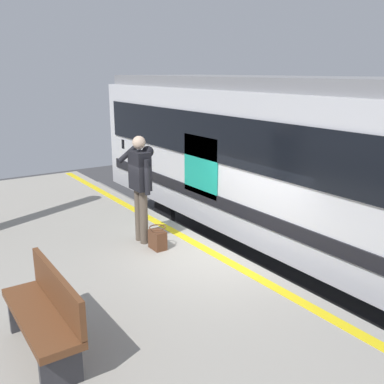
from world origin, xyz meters
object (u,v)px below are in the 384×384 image
Objects in this scene: handbag at (158,239)px; bench at (46,311)px; passenger at (141,180)px; train_carriage at (349,165)px.

handbag is 2.98m from bench.
handbag is at bearing -172.95° from passenger.
handbag is at bearing -52.38° from bench.
passenger is 1.02m from handbag.
passenger is at bearing 61.76° from train_carriage.
handbag is (-0.44, -0.05, -0.92)m from passenger.
train_carriage is 3.58m from handbag.
bench is (-0.53, 5.50, -0.79)m from train_carriage.
train_carriage is 3.65m from passenger.
train_carriage is at bearing -84.54° from bench.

